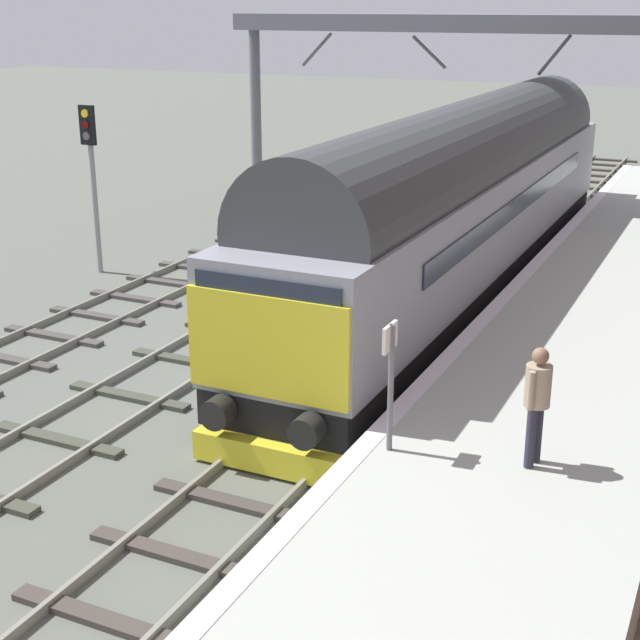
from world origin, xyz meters
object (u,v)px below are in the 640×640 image
(diesel_locomotive, at_px, (463,197))
(waiting_passenger, at_px, (537,395))
(signal_post_mid, at_px, (92,167))
(platform_number_sign, at_px, (390,367))

(diesel_locomotive, xyz_separation_m, waiting_passenger, (3.96, -9.66, -0.50))
(signal_post_mid, xyz_separation_m, waiting_passenger, (13.28, -7.80, -0.82))
(diesel_locomotive, distance_m, waiting_passenger, 10.45)
(platform_number_sign, height_order, waiting_passenger, platform_number_sign)
(diesel_locomotive, relative_size, signal_post_mid, 4.53)
(signal_post_mid, distance_m, platform_number_sign, 14.06)
(signal_post_mid, relative_size, platform_number_sign, 2.42)
(platform_number_sign, relative_size, waiting_passenger, 1.10)
(diesel_locomotive, relative_size, platform_number_sign, 10.98)
(diesel_locomotive, relative_size, waiting_passenger, 12.05)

